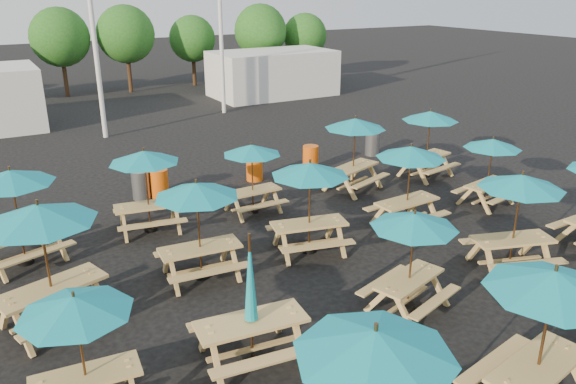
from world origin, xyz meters
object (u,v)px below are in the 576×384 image
picnic_unit_2 (40,222)px  picnic_unit_5 (251,311)px  picnic_unit_10 (310,176)px  picnic_unit_11 (252,154)px  picnic_unit_7 (144,162)px  picnic_unit_4 (374,355)px  picnic_unit_15 (355,129)px  picnic_unit_18 (492,148)px  picnic_unit_19 (430,121)px  waste_bin_0 (141,185)px  waste_bin_4 (372,144)px  waste_bin_2 (254,168)px  picnic_unit_1 (76,313)px  waste_bin_1 (159,183)px  picnic_unit_9 (414,228)px  picnic_unit_8 (552,291)px  waste_bin_3 (311,158)px  picnic_unit_13 (521,188)px  picnic_unit_6 (197,197)px  picnic_unit_3 (12,184)px  picnic_unit_14 (411,158)px

picnic_unit_2 → picnic_unit_5: size_ratio=1.05×
picnic_unit_10 → picnic_unit_11: 3.01m
picnic_unit_7 → picnic_unit_4: bearing=-81.1°
picnic_unit_4 → picnic_unit_15: size_ratio=1.02×
picnic_unit_10 → picnic_unit_18: picnic_unit_10 is taller
picnic_unit_19 → waste_bin_0: (-9.14, 2.78, -1.53)m
picnic_unit_15 → waste_bin_4: picnic_unit_15 is taller
waste_bin_2 → picnic_unit_4: bearing=-110.0°
picnic_unit_1 → picnic_unit_11: 8.43m
picnic_unit_10 → picnic_unit_15: picnic_unit_15 is taller
picnic_unit_7 → waste_bin_0: bearing=87.8°
picnic_unit_5 → waste_bin_1: picnic_unit_5 is taller
picnic_unit_1 → picnic_unit_9: (6.28, -0.18, 0.04)m
picnic_unit_8 → picnic_unit_18: 8.97m
waste_bin_3 → picnic_unit_11: bearing=-144.6°
picnic_unit_4 → picnic_unit_2: bearing=119.2°
picnic_unit_18 → waste_bin_3: bearing=107.0°
picnic_unit_15 → waste_bin_1: (-5.63, 2.46, -1.58)m
picnic_unit_9 → picnic_unit_15: (3.24, 6.36, 0.21)m
picnic_unit_8 → picnic_unit_13: (3.46, 3.32, -0.09)m
waste_bin_1 → waste_bin_4: size_ratio=1.00×
waste_bin_2 → waste_bin_3: (2.24, -0.01, 0.00)m
picnic_unit_13 → waste_bin_0: bearing=143.3°
picnic_unit_5 → picnic_unit_6: bearing=90.3°
picnic_unit_3 → waste_bin_1: picnic_unit_3 is taller
picnic_unit_8 → picnic_unit_19: picnic_unit_8 is taller
picnic_unit_18 → picnic_unit_19: 2.91m
picnic_unit_8 → picnic_unit_13: bearing=33.3°
picnic_unit_15 → picnic_unit_2: bearing=-179.2°
picnic_unit_1 → waste_bin_2: picnic_unit_1 is taller
picnic_unit_3 → waste_bin_0: bearing=20.5°
waste_bin_0 → picnic_unit_18: bearing=-32.6°
picnic_unit_7 → picnic_unit_3: bearing=-164.1°
picnic_unit_9 → waste_bin_4: (6.23, 9.19, -1.38)m
picnic_unit_3 → picnic_unit_13: (9.81, -5.94, -0.02)m
picnic_unit_8 → picnic_unit_10: (-0.13, 6.43, -0.10)m
picnic_unit_13 → picnic_unit_15: 6.22m
picnic_unit_8 → picnic_unit_19: 11.38m
picnic_unit_3 → waste_bin_0: 4.92m
picnic_unit_1 → picnic_unit_7: bearing=70.7°
waste_bin_2 → picnic_unit_15: bearing=-46.0°
picnic_unit_18 → waste_bin_0: 10.62m
picnic_unit_5 → waste_bin_1: (1.13, 8.74, -0.57)m
picnic_unit_7 → picnic_unit_9: size_ratio=1.05×
picnic_unit_11 → picnic_unit_14: (3.19, -3.00, 0.20)m
picnic_unit_7 → waste_bin_3: size_ratio=2.53×
picnic_unit_4 → picnic_unit_9: (3.42, 3.11, -0.30)m
picnic_unit_2 → picnic_unit_3: picnic_unit_2 is taller
picnic_unit_1 → picnic_unit_11: (5.86, 6.06, -0.02)m
picnic_unit_7 → waste_bin_2: 5.12m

